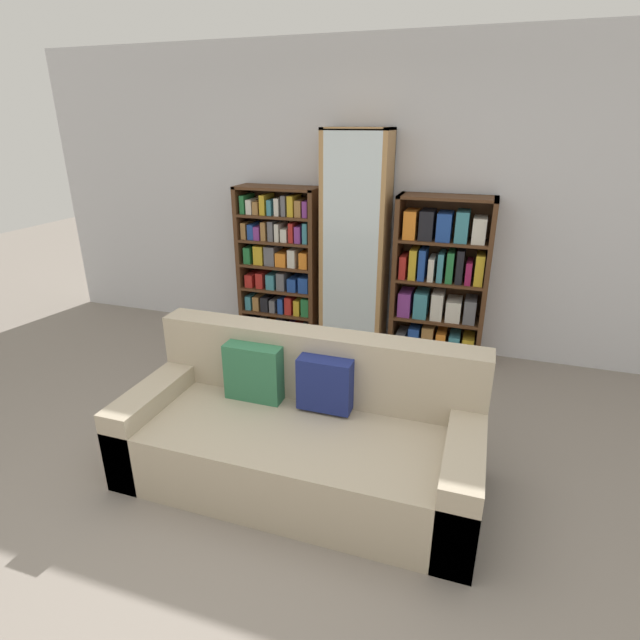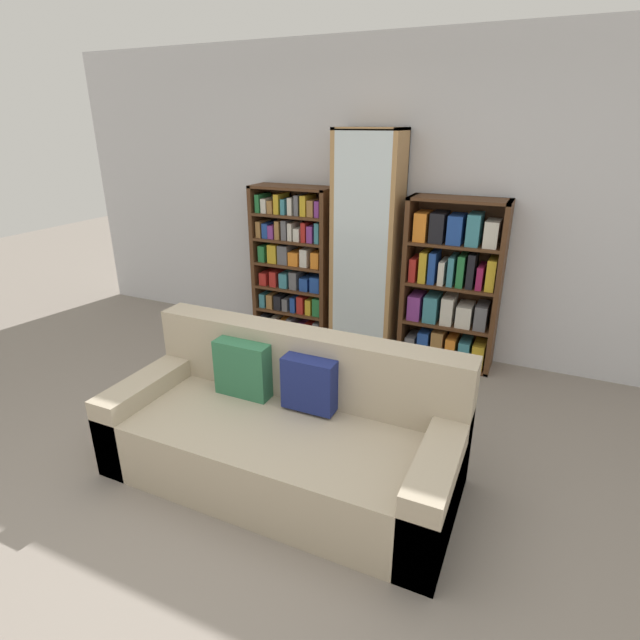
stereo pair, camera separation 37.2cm
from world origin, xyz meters
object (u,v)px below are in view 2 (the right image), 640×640
Objects in this scene: display_cabinet at (367,246)px; wine_bottle at (366,398)px; couch at (284,433)px; bookshelf_right at (451,288)px; bookshelf_left at (294,265)px.

wine_bottle is (0.44, -1.17, -0.82)m from display_cabinet.
couch reaches higher than wine_bottle.
wine_bottle is at bearing -105.39° from bookshelf_right.
display_cabinet reaches higher than wine_bottle.
display_cabinet is at bearing -178.76° from bookshelf_right.
display_cabinet is 1.49m from wine_bottle.
couch is at bearing -107.58° from wine_bottle.
wine_bottle is at bearing -44.90° from bookshelf_left.
bookshelf_right is at bearing 73.74° from couch.
bookshelf_left is 1.01× the size of bookshelf_right.
display_cabinet is at bearing 95.74° from couch.
display_cabinet is 1.36× the size of bookshelf_right.
couch is at bearing -64.24° from bookshelf_left.
bookshelf_left is 1.77m from wine_bottle.
bookshelf_right is (0.77, 0.02, -0.29)m from display_cabinet.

